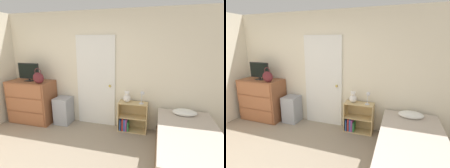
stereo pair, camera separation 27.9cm
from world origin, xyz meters
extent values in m
cube|color=beige|center=(0.00, 2.25, 1.27)|extent=(10.00, 0.06, 2.55)
cube|color=white|center=(0.09, 2.20, 1.02)|extent=(0.89, 0.04, 2.04)
sphere|color=gold|center=(0.43, 2.16, 0.95)|extent=(0.06, 0.06, 0.06)
cube|color=brown|center=(-1.45, 1.94, 0.50)|extent=(1.04, 0.54, 1.00)
cube|color=#9D5B39|center=(-1.45, 1.66, 0.17)|extent=(0.96, 0.01, 0.30)
cube|color=#9D5B39|center=(-1.45, 1.66, 0.50)|extent=(0.96, 0.01, 0.30)
cube|color=#9D5B39|center=(-1.45, 1.66, 0.83)|extent=(0.96, 0.01, 0.30)
cube|color=black|center=(-1.46, 1.93, 1.01)|extent=(0.19, 0.16, 0.02)
cylinder|color=black|center=(-1.46, 1.93, 1.04)|extent=(0.04, 0.04, 0.04)
cube|color=black|center=(-1.46, 1.93, 1.24)|extent=(0.54, 0.02, 0.36)
cube|color=black|center=(-1.46, 1.92, 1.24)|extent=(0.50, 0.01, 0.33)
ellipsoid|color=#591E23|center=(-1.08, 1.77, 1.13)|extent=(0.27, 0.14, 0.25)
torus|color=#591E23|center=(-1.08, 1.77, 1.27)|extent=(0.16, 0.01, 0.16)
cube|color=#999EA8|center=(-0.67, 2.02, 0.31)|extent=(0.35, 0.37, 0.63)
cube|color=tan|center=(0.67, 2.07, 0.32)|extent=(0.02, 0.27, 0.65)
cube|color=tan|center=(1.27, 2.07, 0.32)|extent=(0.02, 0.27, 0.65)
cube|color=tan|center=(0.97, 2.07, 0.01)|extent=(0.58, 0.27, 0.02)
cube|color=tan|center=(0.97, 2.07, 0.32)|extent=(0.58, 0.27, 0.02)
cube|color=tan|center=(0.97, 2.07, 0.64)|extent=(0.58, 0.27, 0.02)
cube|color=tan|center=(0.97, 2.20, 0.32)|extent=(0.61, 0.01, 0.65)
cube|color=#3359B2|center=(0.72, 2.05, 0.14)|extent=(0.02, 0.22, 0.25)
cube|color=black|center=(0.74, 2.05, 0.12)|extent=(0.02, 0.23, 0.20)
cube|color=red|center=(0.77, 2.02, 0.16)|extent=(0.03, 0.16, 0.28)
cube|color=#3359B2|center=(0.81, 2.05, 0.15)|extent=(0.03, 0.22, 0.26)
cube|color=#8C3F8C|center=(0.84, 2.02, 0.15)|extent=(0.04, 0.16, 0.26)
cube|color=#338C4C|center=(0.88, 2.03, 0.12)|extent=(0.02, 0.18, 0.21)
sphere|color=silver|center=(0.84, 2.07, 0.73)|extent=(0.16, 0.16, 0.16)
sphere|color=silver|center=(0.84, 2.07, 0.84)|extent=(0.10, 0.10, 0.10)
sphere|color=silver|center=(0.84, 2.02, 0.83)|extent=(0.04, 0.04, 0.04)
sphere|color=silver|center=(0.80, 2.07, 0.88)|extent=(0.04, 0.04, 0.04)
sphere|color=silver|center=(0.87, 2.07, 0.88)|extent=(0.04, 0.04, 0.04)
cylinder|color=silver|center=(1.14, 2.04, 0.65)|extent=(0.10, 0.10, 0.01)
cylinder|color=silver|center=(1.14, 2.04, 0.76)|extent=(0.01, 0.01, 0.19)
sphere|color=silver|center=(1.16, 2.03, 0.88)|extent=(0.09, 0.09, 0.09)
cube|color=brown|center=(1.98, 1.25, 0.06)|extent=(1.00, 1.90, 0.12)
cube|color=beige|center=(1.98, 1.25, 0.33)|extent=(0.97, 1.84, 0.42)
ellipsoid|color=white|center=(1.98, 1.94, 0.59)|extent=(0.45, 0.28, 0.12)
camera|label=1|loc=(1.45, -1.42, 1.91)|focal=28.00mm
camera|label=2|loc=(1.72, -1.33, 1.91)|focal=28.00mm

